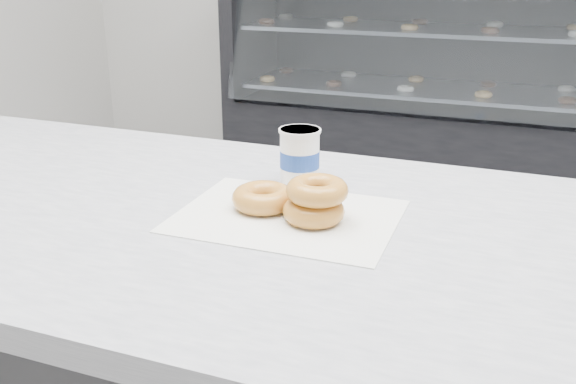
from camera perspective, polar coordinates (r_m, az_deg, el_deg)
name	(u,v)px	position (r m, az deg, el deg)	size (l,w,h in m)	color
display_case	(447,106)	(3.68, 13.92, 7.43)	(2.40, 0.74, 1.25)	black
wax_paper	(287,216)	(1.01, -0.06, -2.14)	(0.34, 0.26, 0.00)	silver
donut_single	(263,198)	(1.03, -2.22, -0.52)	(0.10, 0.10, 0.04)	#CF8239
donut_stack	(315,201)	(0.98, 2.45, -0.76)	(0.10, 0.10, 0.07)	#CF8239
coffee_cup	(300,156)	(1.14, 1.05, 3.24)	(0.09, 0.09, 0.10)	white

